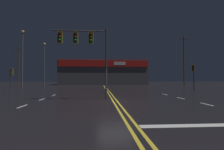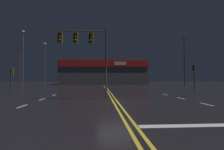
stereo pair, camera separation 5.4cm
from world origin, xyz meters
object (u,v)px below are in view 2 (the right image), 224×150
Objects in this scene: traffic_signal_corner_northeast at (194,71)px; streetlight_near_right at (23,52)px; traffic_signal_median at (83,43)px; streetlight_median_approach at (45,59)px; traffic_signal_corner_northwest at (12,74)px.

traffic_signal_corner_northeast is 29.97m from streetlight_near_right.
streetlight_median_approach is (-10.88, 25.17, 1.58)m from traffic_signal_median.
traffic_signal_corner_northwest is (-10.47, 9.90, -2.30)m from traffic_signal_median.
streetlight_near_right reaches higher than traffic_signal_corner_northeast.
streetlight_near_right is at bearing 161.08° from traffic_signal_corner_northeast.
traffic_signal_median is 27.46m from streetlight_median_approach.
traffic_signal_median is 1.88× the size of traffic_signal_corner_northwest.
traffic_signal_median is at bearing -146.10° from traffic_signal_corner_northeast.
streetlight_near_right is 6.04m from streetlight_median_approach.
streetlight_near_right is 1.12× the size of streetlight_median_approach.
traffic_signal_corner_northwest is 0.29× the size of streetlight_near_right.
streetlight_median_approach is at bearing 113.38° from traffic_signal_median.
traffic_signal_median is 1.55× the size of traffic_signal_corner_northeast.
streetlight_near_right is at bearing 123.92° from traffic_signal_median.
traffic_signal_corner_northwest is 11.08m from streetlight_near_right.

